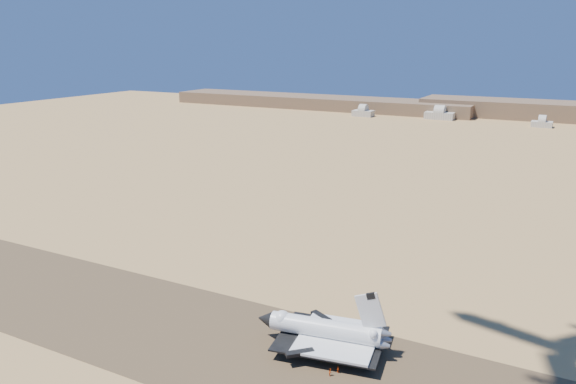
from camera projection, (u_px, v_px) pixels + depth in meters
The scene contains 8 objects.
ground at pixel (236, 346), 152.07m from camera, with size 1200.00×1200.00×0.00m, color #AA7F4B.
runway at pixel (236, 346), 152.06m from camera, with size 600.00×50.00×0.06m, color brown.
ridgeline at pixel (574, 115), 570.19m from camera, with size 960.00×90.00×18.00m.
hangars at pixel (434, 115), 587.79m from camera, with size 200.50×29.50×30.00m.
shuttle at pixel (324, 331), 150.30m from camera, with size 36.96×26.43×18.17m.
crew_a at pixel (346, 363), 142.60m from camera, with size 0.57×0.37×1.57m, color #DD460D.
crew_b at pixel (330, 372), 138.40m from camera, with size 0.92×0.53×1.89m, color #DD460D.
crew_c at pixel (338, 369), 139.60m from camera, with size 1.04×0.53×1.78m, color #DD460D.
Camera 1 is at (76.20, -113.43, 80.02)m, focal length 35.00 mm.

